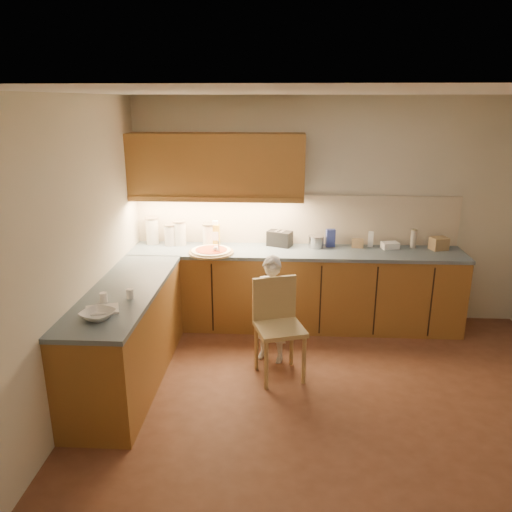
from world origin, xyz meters
name	(u,v)px	position (x,y,z in m)	size (l,w,h in m)	color
room	(352,220)	(0.00, 0.00, 1.68)	(4.54, 4.50, 2.62)	brown
l_counter	(245,302)	(-0.92, 1.25, 0.46)	(3.77, 2.62, 0.92)	olive
backsplash	(296,219)	(-0.38, 1.99, 1.21)	(3.75, 0.02, 0.58)	beige
upper_cabinets	(216,166)	(-1.27, 1.82, 1.85)	(1.95, 0.36, 0.73)	olive
pizza_on_board	(211,251)	(-1.31, 1.52, 0.94)	(0.50, 0.50, 0.20)	#A48552
child	(272,310)	(-0.62, 0.86, 0.55)	(0.40, 0.26, 1.10)	silver
wooden_chair	(278,321)	(-0.56, 0.60, 0.55)	(0.54, 0.54, 0.95)	tan
mixing_bowl	(98,315)	(-1.95, -0.24, 0.95)	(0.25, 0.25, 0.06)	silver
canister_a	(152,230)	(-2.06, 1.88, 1.08)	(0.16, 0.16, 0.32)	silver
canister_b	(170,235)	(-1.84, 1.83, 1.05)	(0.14, 0.14, 0.25)	silver
canister_c	(180,233)	(-1.73, 1.84, 1.07)	(0.15, 0.15, 0.29)	white
canister_d	(209,234)	(-1.38, 1.84, 1.05)	(0.16, 0.16, 0.26)	white
oil_jug	(215,234)	(-1.31, 1.82, 1.06)	(0.10, 0.08, 0.30)	gold
toaster	(280,239)	(-0.56, 1.87, 1.01)	(0.31, 0.25, 0.18)	black
steel_pot	(316,242)	(-0.14, 1.82, 0.99)	(0.18, 0.18, 0.14)	#B2B1B6
blue_box	(330,238)	(0.03, 1.88, 1.02)	(0.10, 0.07, 0.20)	#303E91
card_box_a	(358,243)	(0.34, 1.86, 0.97)	(0.13, 0.09, 0.09)	#A48558
white_bottle	(371,239)	(0.49, 1.89, 1.01)	(0.06, 0.06, 0.18)	white
flat_pack	(390,245)	(0.70, 1.83, 0.96)	(0.18, 0.13, 0.07)	white
tall_jar	(413,239)	(0.97, 1.87, 1.03)	(0.07, 0.07, 0.22)	beige
card_box_b	(439,244)	(1.24, 1.82, 0.99)	(0.18, 0.14, 0.14)	tan
dough_cloth	(102,310)	(-1.97, -0.09, 0.93)	(0.26, 0.20, 0.02)	silver
spice_jar_a	(104,298)	(-2.02, 0.09, 0.96)	(0.06, 0.06, 0.08)	white
spice_jar_b	(130,294)	(-1.82, 0.19, 0.96)	(0.06, 0.06, 0.08)	white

